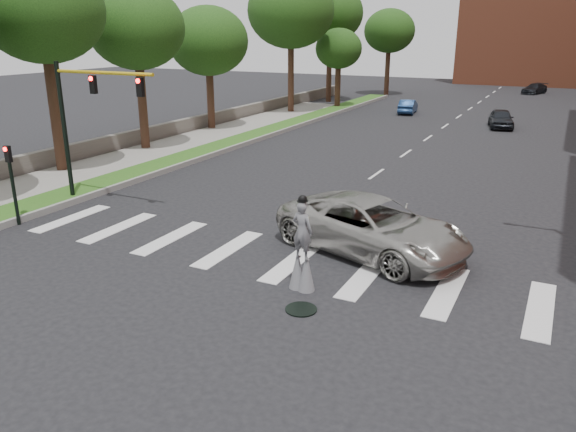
% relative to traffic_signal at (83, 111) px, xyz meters
% --- Properties ---
extents(ground_plane, '(160.00, 160.00, 0.00)m').
position_rel_traffic_signal_xyz_m(ground_plane, '(9.78, -3.00, -4.15)').
color(ground_plane, black).
rests_on(ground_plane, ground).
extents(grass_median, '(2.00, 60.00, 0.25)m').
position_rel_traffic_signal_xyz_m(grass_median, '(-1.72, 17.00, -4.03)').
color(grass_median, '#265317').
rests_on(grass_median, ground).
extents(median_curb, '(0.20, 60.00, 0.28)m').
position_rel_traffic_signal_xyz_m(median_curb, '(-0.67, 17.00, -4.01)').
color(median_curb, gray).
rests_on(median_curb, ground).
extents(sidewalk_left, '(4.00, 60.00, 0.18)m').
position_rel_traffic_signal_xyz_m(sidewalk_left, '(-4.72, 7.00, -4.06)').
color(sidewalk_left, gray).
rests_on(sidewalk_left, ground).
extents(stone_wall, '(0.50, 56.00, 1.10)m').
position_rel_traffic_signal_xyz_m(stone_wall, '(-7.22, 19.00, -3.60)').
color(stone_wall, '#5D574F').
rests_on(stone_wall, ground).
extents(manhole, '(0.90, 0.90, 0.04)m').
position_rel_traffic_signal_xyz_m(manhole, '(12.78, -5.00, -4.13)').
color(manhole, black).
rests_on(manhole, ground).
extents(building_backdrop, '(26.00, 14.00, 18.00)m').
position_rel_traffic_signal_xyz_m(building_backdrop, '(15.78, 75.00, 4.85)').
color(building_backdrop, '#A55133').
rests_on(building_backdrop, ground).
extents(traffic_signal, '(5.30, 0.23, 6.20)m').
position_rel_traffic_signal_xyz_m(traffic_signal, '(0.00, 0.00, 0.00)').
color(traffic_signal, black).
rests_on(traffic_signal, ground).
extents(secondary_signal, '(0.25, 0.21, 3.23)m').
position_rel_traffic_signal_xyz_m(secondary_signal, '(-0.52, -3.50, -2.20)').
color(secondary_signal, black).
rests_on(secondary_signal, ground).
extents(stilt_performer, '(0.84, 0.57, 2.97)m').
position_rel_traffic_signal_xyz_m(stilt_performer, '(12.22, -3.75, -2.96)').
color(stilt_performer, '#352015').
rests_on(stilt_performer, ground).
extents(suv_crossing, '(7.62, 5.22, 1.94)m').
position_rel_traffic_signal_xyz_m(suv_crossing, '(13.15, 0.00, -3.18)').
color(suv_crossing, '#A3A19A').
rests_on(suv_crossing, ground).
extents(car_near, '(2.57, 4.57, 1.47)m').
position_rel_traffic_signal_xyz_m(car_near, '(13.90, 30.16, -3.42)').
color(car_near, black).
rests_on(car_near, ground).
extents(car_mid, '(1.86, 4.08, 1.30)m').
position_rel_traffic_signal_xyz_m(car_mid, '(5.05, 34.94, -3.50)').
color(car_mid, navy).
rests_on(car_mid, ground).
extents(car_far, '(3.17, 4.59, 1.23)m').
position_rel_traffic_signal_xyz_m(car_far, '(14.47, 58.82, -3.53)').
color(car_far, black).
rests_on(car_far, ground).
extents(tree_1, '(6.27, 6.27, 11.10)m').
position_rel_traffic_signal_xyz_m(tree_1, '(-5.84, 3.62, 4.24)').
color(tree_1, '#352015').
rests_on(tree_1, ground).
extents(tree_2, '(5.96, 5.96, 10.13)m').
position_rel_traffic_signal_xyz_m(tree_2, '(-5.73, 10.45, 3.41)').
color(tree_2, '#352015').
rests_on(tree_2, ground).
extents(tree_3, '(6.03, 6.03, 9.26)m').
position_rel_traffic_signal_xyz_m(tree_3, '(-6.29, 18.96, 2.51)').
color(tree_3, '#352015').
rests_on(tree_3, ground).
extents(tree_4, '(7.84, 7.84, 12.46)m').
position_rel_traffic_signal_xyz_m(tree_4, '(-4.94, 30.27, 4.95)').
color(tree_4, '#352015').
rests_on(tree_4, ground).
extents(tree_5, '(6.92, 6.92, 12.08)m').
position_rel_traffic_signal_xyz_m(tree_5, '(-5.20, 40.13, 4.94)').
color(tree_5, '#352015').
rests_on(tree_5, ground).
extents(tree_6, '(4.54, 4.54, 7.70)m').
position_rel_traffic_signal_xyz_m(tree_6, '(-2.27, 35.38, 1.55)').
color(tree_6, '#352015').
rests_on(tree_6, ground).
extents(tree_7, '(5.93, 5.93, 9.91)m').
position_rel_traffic_signal_xyz_m(tree_7, '(-1.50, 49.44, 3.20)').
color(tree_7, '#352015').
rests_on(tree_7, ground).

